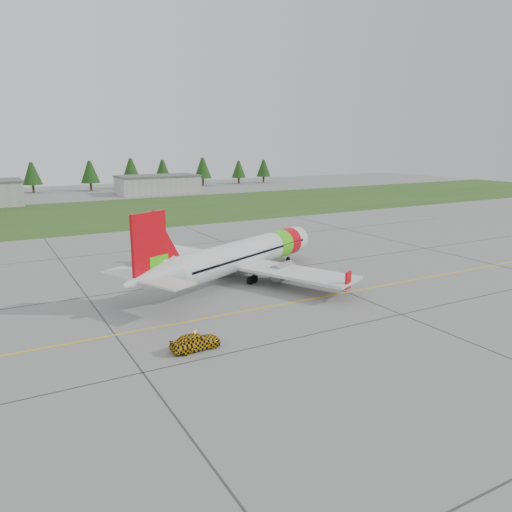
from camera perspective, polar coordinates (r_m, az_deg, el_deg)
ground at (r=43.34m, az=6.78°, el=-8.82°), size 320.00×320.00×0.00m
aircraft at (r=59.05m, az=-1.85°, el=0.03°), size 29.82×28.29×9.57m
follow_me_car at (r=39.57m, az=-7.01°, el=-7.87°), size 1.48×1.71×4.04m
grass_strip at (r=117.98m, az=-17.22°, el=4.68°), size 320.00×50.00×0.03m
taxi_guideline at (r=49.60m, az=1.36°, el=-5.84°), size 120.00×0.25×0.02m
hangar_east at (r=158.72m, az=-11.17°, el=7.98°), size 24.00×12.00×5.20m
treeline at (r=172.43m, az=-21.33°, el=8.53°), size 160.00×8.00×10.00m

